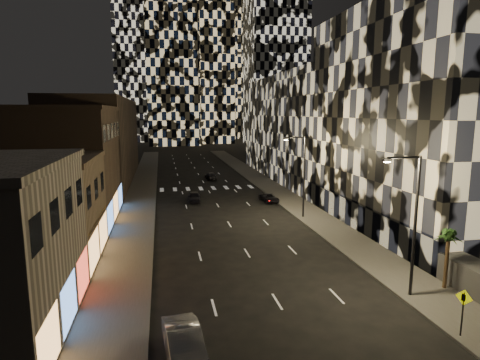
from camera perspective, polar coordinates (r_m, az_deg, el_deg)
name	(u,v)px	position (r m, az deg, el deg)	size (l,w,h in m)	color
sidewalk_left	(142,190)	(62.84, -13.80, -1.40)	(4.00, 120.00, 0.15)	#47443F
sidewalk_right	(269,186)	(64.98, 4.09, -0.79)	(4.00, 120.00, 0.15)	#47443F
curb_left	(156,190)	(62.77, -11.89, -1.34)	(0.20, 120.00, 0.15)	#4C4C47
curb_right	(256,186)	(64.47, 2.29, -0.85)	(0.20, 120.00, 0.15)	#4C4C47
retail_tan	(30,214)	(35.08, -27.72, -4.28)	(10.00, 10.00, 8.00)	#81674D
retail_brown	(65,167)	(46.65, -23.61, 1.71)	(10.00, 15.00, 12.00)	brown
retail_filler_left	(101,141)	(72.54, -19.22, 5.30)	(10.00, 40.00, 14.00)	brown
midrise_right	(433,120)	(45.04, 25.71, 7.71)	(16.00, 25.00, 22.00)	#232326
midrise_base	(357,215)	(42.18, 16.32, -4.86)	(0.60, 25.00, 3.00)	#383838
midrise_filler_right	(313,128)	(73.78, 10.31, 7.30)	(16.00, 40.00, 18.00)	#232326
tower_right_mid	(276,4)	(157.25, 5.10, 23.62)	(20.00, 20.00, 100.00)	black
tower_center_low	(171,10)	(155.91, -9.80, 22.70)	(18.00, 18.00, 95.00)	black
streetlight_near	(412,216)	(27.22, 23.30, -4.78)	(2.55, 0.25, 9.00)	black
streetlight_far	(302,171)	(44.81, 8.83, 1.27)	(2.55, 0.25, 9.00)	black
car_silver_parked	(184,344)	(20.90, -7.96, -22.11)	(1.67, 4.78, 1.57)	#96969B
car_dark_midlane	(194,197)	(53.66, -6.51, -2.40)	(1.56, 3.88, 1.32)	black
car_dark_oncoming	(211,176)	(71.70, -4.18, 0.61)	(1.66, 4.07, 1.18)	black
car_dark_rightlane	(269,198)	(53.40, 4.17, -2.56)	(1.78, 3.87, 1.08)	black
ped_sign	(463,305)	(24.68, 29.17, -15.24)	(0.39, 0.80, 2.56)	black
palm_tree	(448,240)	(29.94, 27.53, -7.56)	(2.05, 2.03, 4.03)	#47331E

